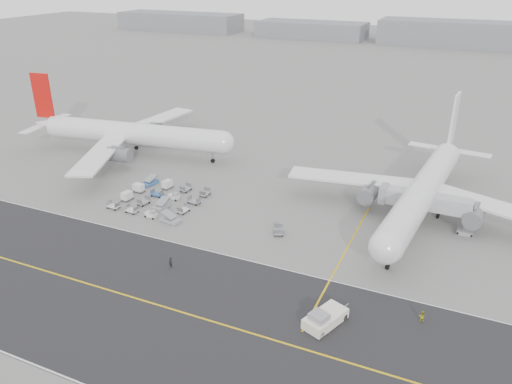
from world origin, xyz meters
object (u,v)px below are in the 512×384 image
at_px(airliner_b, 424,189).
at_px(airliner_a, 129,133).
at_px(pushback_tug, 325,318).
at_px(ground_crew_a, 171,263).
at_px(ground_crew_b, 422,316).
at_px(jet_bridge, 426,203).

bearing_deg(airliner_b, airliner_a, -178.08).
bearing_deg(pushback_tug, airliner_b, 100.61).
height_order(airliner_b, ground_crew_a, airliner_b).
bearing_deg(ground_crew_a, pushback_tug, 13.98).
relative_size(airliner_a, ground_crew_b, 32.78).
xyz_separation_m(airliner_b, pushback_tug, (-7.44, -38.48, -4.41)).
xyz_separation_m(airliner_b, ground_crew_a, (-33.77, -35.19, -4.49)).
bearing_deg(airliner_b, ground_crew_b, -76.45).
bearing_deg(airliner_a, ground_crew_b, -124.30).
xyz_separation_m(airliner_a, ground_crew_a, (37.91, -40.25, -4.60)).
bearing_deg(ground_crew_b, ground_crew_a, -4.96).
bearing_deg(airliner_a, airliner_b, -102.04).
height_order(airliner_a, ground_crew_b, airliner_a).
height_order(airliner_a, jet_bridge, airliner_a).
bearing_deg(jet_bridge, ground_crew_b, -82.39).
xyz_separation_m(pushback_tug, ground_crew_a, (-26.33, 3.29, -0.08)).
bearing_deg(airliner_b, jet_bridge, -69.35).
xyz_separation_m(ground_crew_a, ground_crew_b, (38.10, 2.69, -0.07)).
bearing_deg(ground_crew_b, jet_bridge, -92.41).
distance_m(airliner_a, pushback_tug, 77.74).
bearing_deg(pushback_tug, ground_crew_a, -165.57).
xyz_separation_m(jet_bridge, ground_crew_a, (-34.80, -31.27, -3.60)).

